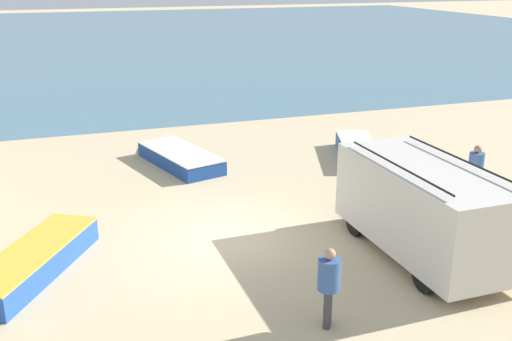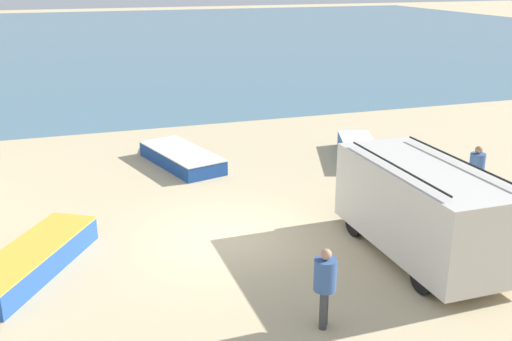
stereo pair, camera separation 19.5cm
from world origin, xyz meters
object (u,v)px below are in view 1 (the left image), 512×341
object	(u,v)px
fishing_rowboat_1	(358,151)
parked_van	(424,207)
fisherman_0	(329,280)
fishing_rowboat_2	(179,157)
fishing_rowboat_0	(29,265)
fisherman_1	(476,168)

from	to	relation	value
fishing_rowboat_1	parked_van	bearing A→B (deg)	2.08
fisherman_0	parked_van	bearing A→B (deg)	-116.60
fishing_rowboat_2	parked_van	bearing A→B (deg)	-171.19
fishing_rowboat_2	fishing_rowboat_1	bearing A→B (deg)	-119.53
fishing_rowboat_1	fisherman_0	distance (m)	11.29
fishing_rowboat_1	fishing_rowboat_2	distance (m)	6.65
fishing_rowboat_1	fisherman_0	bearing A→B (deg)	-12.16
parked_van	fisherman_0	size ratio (longest dim) A/B	3.07
fishing_rowboat_0	fishing_rowboat_1	bearing A→B (deg)	147.09
fishing_rowboat_2	fishing_rowboat_0	bearing A→B (deg)	129.18
fishing_rowboat_0	fisherman_0	bearing A→B (deg)	85.41
parked_van	fishing_rowboat_0	distance (m)	9.41
fishing_rowboat_0	fisherman_0	size ratio (longest dim) A/B	2.80
parked_van	fishing_rowboat_2	xyz separation A→B (m)	(-4.15, 9.06, -0.99)
fishing_rowboat_0	fisherman_0	xyz separation A→B (m)	(5.61, -4.04, 0.71)
fishing_rowboat_1	fishing_rowboat_2	size ratio (longest dim) A/B	0.92
fishing_rowboat_2	fisherman_0	xyz separation A→B (m)	(0.60, -11.20, 0.74)
fisherman_0	fisherman_1	world-z (taller)	fisherman_1
parked_van	fishing_rowboat_2	distance (m)	10.02
fishing_rowboat_1	fisherman_0	size ratio (longest dim) A/B	2.63
fishing_rowboat_2	fisherman_0	size ratio (longest dim) A/B	2.87
fisherman_0	fishing_rowboat_0	bearing A→B (deg)	-3.29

